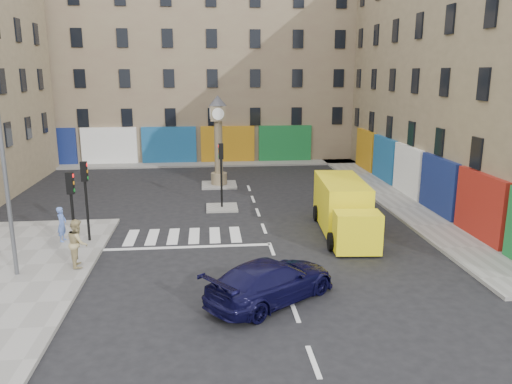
{
  "coord_description": "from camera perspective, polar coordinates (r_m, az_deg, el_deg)",
  "views": [
    {
      "loc": [
        -2.77,
        -19.99,
        7.77
      ],
      "look_at": [
        -0.43,
        3.69,
        2.0
      ],
      "focal_mm": 35.0,
      "sensor_mm": 36.0,
      "label": 1
    }
  ],
  "objects": [
    {
      "name": "traffic_light_left_far",
      "position": [
        23.82,
        -18.92,
        0.4
      ],
      "size": [
        0.28,
        0.22,
        3.7
      ],
      "color": "black",
      "rests_on": "sidewalk_left"
    },
    {
      "name": "ground",
      "position": [
        21.62,
        2.12,
        -7.44
      ],
      "size": [
        120.0,
        120.0,
        0.0
      ],
      "primitive_type": "plane",
      "color": "black",
      "rests_on": "ground"
    },
    {
      "name": "sidewalk_right",
      "position": [
        33.02,
        14.86,
        -0.31
      ],
      "size": [
        2.6,
        30.0,
        0.15
      ],
      "primitive_type": "cube",
      "color": "gray",
      "rests_on": "ground"
    },
    {
      "name": "yellow_van",
      "position": [
        24.89,
        9.99,
        -1.79
      ],
      "size": [
        2.75,
        7.01,
        2.5
      ],
      "rotation": [
        0.0,
        0.0,
        -0.08
      ],
      "color": "yellow",
      "rests_on": "ground"
    },
    {
      "name": "island_far",
      "position": [
        34.86,
        -4.23,
        0.81
      ],
      "size": [
        2.4,
        2.4,
        0.12
      ],
      "primitive_type": "cube",
      "color": "gray",
      "rests_on": "ground"
    },
    {
      "name": "traffic_light_island",
      "position": [
        28.48,
        -4.0,
        3.12
      ],
      "size": [
        0.28,
        0.22,
        3.7
      ],
      "color": "black",
      "rests_on": "island_near"
    },
    {
      "name": "traffic_light_left_near",
      "position": [
        21.56,
        -20.32,
        -1.06
      ],
      "size": [
        0.28,
        0.22,
        3.7
      ],
      "color": "black",
      "rests_on": "sidewalk_left"
    },
    {
      "name": "pedestrian_blue",
      "position": [
        24.54,
        -21.3,
        -3.44
      ],
      "size": [
        0.45,
        0.63,
        1.62
      ],
      "primitive_type": "imported",
      "rotation": [
        0.0,
        0.0,
        1.47
      ],
      "color": "#5472C1",
      "rests_on": "sidewalk_left"
    },
    {
      "name": "clock_pillar",
      "position": [
        34.25,
        -4.33,
        6.51
      ],
      "size": [
        1.2,
        1.2,
        6.1
      ],
      "color": "#89785A",
      "rests_on": "island_far"
    },
    {
      "name": "navy_sedan",
      "position": [
        17.48,
        1.77,
        -10.11
      ],
      "size": [
        5.27,
        4.69,
        1.47
      ],
      "primitive_type": "imported",
      "rotation": [
        0.0,
        0.0,
        2.22
      ],
      "color": "black",
      "rests_on": "ground"
    },
    {
      "name": "building_right",
      "position": [
        34.86,
        25.68,
        12.71
      ],
      "size": [
        10.0,
        30.0,
        16.0
      ],
      "primitive_type": "cube",
      "color": "#89785A",
      "rests_on": "ground"
    },
    {
      "name": "lamp_post",
      "position": [
        20.42,
        -26.96,
        3.76
      ],
      "size": [
        0.5,
        0.25,
        8.3
      ],
      "color": "#595B60",
      "rests_on": "sidewalk_left"
    },
    {
      "name": "building_far",
      "position": [
        48.01,
        -7.34,
        14.39
      ],
      "size": [
        32.0,
        10.0,
        17.0
      ],
      "primitive_type": "cube",
      "color": "#867759",
      "rests_on": "ground"
    },
    {
      "name": "pedestrian_tan",
      "position": [
        21.19,
        -19.7,
        -5.49
      ],
      "size": [
        0.94,
        1.09,
        1.94
      ],
      "primitive_type": "imported",
      "rotation": [
        0.0,
        0.0,
        1.82
      ],
      "color": "tan",
      "rests_on": "sidewalk_left"
    },
    {
      "name": "island_near",
      "position": [
        29.04,
        -3.92,
        -1.8
      ],
      "size": [
        1.8,
        1.8,
        0.12
      ],
      "primitive_type": "cube",
      "color": "gray",
      "rests_on": "ground"
    },
    {
      "name": "sidewalk_far",
      "position": [
        42.9,
        -7.2,
        3.19
      ],
      "size": [
        32.0,
        2.4,
        0.15
      ],
      "primitive_type": "cube",
      "color": "gray",
      "rests_on": "ground"
    }
  ]
}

